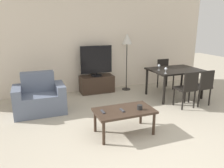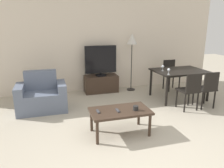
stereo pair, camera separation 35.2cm
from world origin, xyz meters
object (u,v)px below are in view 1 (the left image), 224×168
Objects in this scene: dining_chair_near_right at (203,85)px; coffee_table at (124,112)px; floor_lamp at (127,42)px; dining_chair_far at (165,72)px; cup_white_near at (140,107)px; tv at (96,61)px; remote_primary at (103,112)px; dining_chair_near at (187,87)px; tv_stand at (97,84)px; armchair at (40,99)px; wine_glass_left at (166,69)px; wine_glass_center at (159,66)px; dining_table at (175,72)px; remote_secondary at (122,110)px.

coffee_table is at bearing -165.22° from dining_chair_near_right.
dining_chair_near_right is 2.30m from floor_lamp.
cup_white_near is at bearing -132.05° from dining_chair_far.
remote_primary is (-0.64, -2.44, -0.43)m from tv.
tv is 2.77m from dining_chair_near_right.
dining_chair_far is at bearing 43.44° from coffee_table.
tv_stand is at bearing 129.90° from dining_chair_near.
armchair is at bearing 165.59° from dining_chair_near_right.
armchair reaches higher than cup_white_near.
floor_lamp is (0.88, -0.08, 1.13)m from tv_stand.
dining_chair_far is (2.01, -0.32, -0.40)m from tv.
wine_glass_left is 0.39m from wine_glass_center.
dining_table is 2.32m from cup_white_near.
wine_glass_center is at bearing -65.02° from floor_lamp.
floor_lamp is (1.14, 2.39, 0.98)m from coffee_table.
dining_table is 0.79× the size of floor_lamp.
coffee_table is 0.64× the size of floor_lamp.
dining_chair_far is (2.01, -0.32, 0.25)m from tv_stand.
tv reaches higher than wine_glass_center.
dining_chair_far reaches higher than tv_stand.
dining_chair_far and dining_chair_near_right have the same top height.
wine_glass_left reaches higher than dining_chair_near.
dining_chair_near_right is at bearing 18.76° from cup_white_near.
cup_white_near is at bearing -140.84° from dining_table.
dining_chair_near_right is 5.87× the size of wine_glass_center.
wine_glass_center is (0.45, -0.97, -0.53)m from floor_lamp.
wine_glass_left is (1.27, 1.12, 0.36)m from cup_white_near.
remote_secondary is (-1.88, -0.63, -0.03)m from dining_chair_near.
remote_primary is 2.45m from wine_glass_center.
dining_chair_far is (2.27, 2.15, 0.10)m from coffee_table.
wine_glass_center is (1.64, 1.45, 0.39)m from remote_secondary.
dining_chair_far reaches higher than coffee_table.
dining_chair_near is at bearing -50.10° from tv_stand.
remote_primary is 1.62× the size of cup_white_near.
dining_chair_far is 0.53× the size of floor_lamp.
dining_chair_far reaches higher than cup_white_near.
dining_chair_near_right is at bearing 15.17° from remote_secondary.
floor_lamp is 17.50× the size of cup_white_near.
remote_primary is 0.65m from cup_white_near.
wine_glass_center is at bearing 105.86° from dining_chair_near.
coffee_table is at bearing -145.87° from wine_glass_left.
dining_chair_near is at bearing -16.36° from armchair.
floor_lamp is (-1.13, 1.79, 0.88)m from dining_chair_near_right.
dining_table is at bearing 73.90° from dining_chair_near.
tv_stand is 2.01m from wine_glass_left.
tv_stand is at bearing 89.86° from cup_white_near.
coffee_table is 1.20× the size of dining_chair_near_right.
coffee_table is (-0.26, -2.47, -0.50)m from tv.
tv is 2.55m from remote_secondary.
remote_primary is 2.20m from wine_glass_left.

